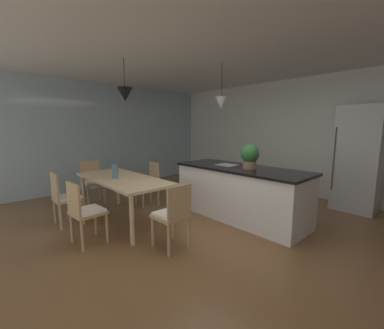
{
  "coord_description": "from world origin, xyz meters",
  "views": [
    {
      "loc": [
        2.27,
        -2.55,
        1.58
      ],
      "look_at": [
        -1.02,
        0.48,
        0.9
      ],
      "focal_mm": 22.96,
      "sensor_mm": 36.0,
      "label": 1
    }
  ],
  "objects_px": {
    "chair_kitchen_end": "(173,214)",
    "potted_plant_on_island": "(250,155)",
    "kitchen_island": "(240,192)",
    "vase_on_dining_table": "(115,172)",
    "chair_far_left": "(149,182)",
    "chair_near_left": "(65,197)",
    "chair_window_end": "(93,180)",
    "dining_table": "(123,182)",
    "chair_near_right": "(84,210)",
    "refrigerator": "(359,159)"
  },
  "relations": [
    {
      "from": "chair_near_right",
      "to": "refrigerator",
      "type": "distance_m",
      "value": 4.83
    },
    {
      "from": "vase_on_dining_table",
      "to": "chair_near_right",
      "type": "bearing_deg",
      "value": -54.78
    },
    {
      "from": "chair_near_right",
      "to": "chair_near_left",
      "type": "distance_m",
      "value": 0.89
    },
    {
      "from": "chair_kitchen_end",
      "to": "potted_plant_on_island",
      "type": "relative_size",
      "value": 2.16
    },
    {
      "from": "refrigerator",
      "to": "vase_on_dining_table",
      "type": "bearing_deg",
      "value": -125.01
    },
    {
      "from": "chair_window_end",
      "to": "potted_plant_on_island",
      "type": "height_order",
      "value": "potted_plant_on_island"
    },
    {
      "from": "vase_on_dining_table",
      "to": "potted_plant_on_island",
      "type": "bearing_deg",
      "value": 48.61
    },
    {
      "from": "chair_near_left",
      "to": "chair_far_left",
      "type": "bearing_deg",
      "value": 89.79
    },
    {
      "from": "kitchen_island",
      "to": "potted_plant_on_island",
      "type": "xyz_separation_m",
      "value": [
        0.18,
        0.0,
        0.66
      ]
    },
    {
      "from": "chair_near_right",
      "to": "chair_kitchen_end",
      "type": "bearing_deg",
      "value": 41.14
    },
    {
      "from": "potted_plant_on_island",
      "to": "dining_table",
      "type": "bearing_deg",
      "value": -132.79
    },
    {
      "from": "chair_near_right",
      "to": "refrigerator",
      "type": "height_order",
      "value": "refrigerator"
    },
    {
      "from": "chair_window_end",
      "to": "chair_far_left",
      "type": "bearing_deg",
      "value": 40.73
    },
    {
      "from": "chair_far_left",
      "to": "kitchen_island",
      "type": "relative_size",
      "value": 0.37
    },
    {
      "from": "chair_near_left",
      "to": "kitchen_island",
      "type": "relative_size",
      "value": 0.37
    },
    {
      "from": "dining_table",
      "to": "kitchen_island",
      "type": "bearing_deg",
      "value": 51.05
    },
    {
      "from": "chair_near_left",
      "to": "refrigerator",
      "type": "relative_size",
      "value": 0.44
    },
    {
      "from": "chair_kitchen_end",
      "to": "vase_on_dining_table",
      "type": "distance_m",
      "value": 1.45
    },
    {
      "from": "potted_plant_on_island",
      "to": "vase_on_dining_table",
      "type": "height_order",
      "value": "potted_plant_on_island"
    },
    {
      "from": "kitchen_island",
      "to": "chair_far_left",
      "type": "bearing_deg",
      "value": -155.75
    },
    {
      "from": "chair_far_left",
      "to": "chair_window_end",
      "type": "distance_m",
      "value": 1.21
    },
    {
      "from": "chair_near_left",
      "to": "potted_plant_on_island",
      "type": "bearing_deg",
      "value": 51.24
    },
    {
      "from": "chair_far_left",
      "to": "chair_near_right",
      "type": "bearing_deg",
      "value": -60.77
    },
    {
      "from": "kitchen_island",
      "to": "refrigerator",
      "type": "xyz_separation_m",
      "value": [
        1.26,
        1.97,
        0.53
      ]
    },
    {
      "from": "kitchen_island",
      "to": "chair_kitchen_end",
      "type": "bearing_deg",
      "value": -86.44
    },
    {
      "from": "chair_window_end",
      "to": "refrigerator",
      "type": "distance_m",
      "value": 5.27
    },
    {
      "from": "potted_plant_on_island",
      "to": "chair_near_left",
      "type": "bearing_deg",
      "value": -128.76
    },
    {
      "from": "chair_kitchen_end",
      "to": "refrigerator",
      "type": "xyz_separation_m",
      "value": [
        1.16,
        3.53,
        0.52
      ]
    },
    {
      "from": "chair_near_right",
      "to": "potted_plant_on_island",
      "type": "height_order",
      "value": "potted_plant_on_island"
    },
    {
      "from": "chair_kitchen_end",
      "to": "chair_near_left",
      "type": "xyz_separation_m",
      "value": [
        -1.8,
        -0.8,
        0.0
      ]
    },
    {
      "from": "chair_near_right",
      "to": "chair_kitchen_end",
      "type": "distance_m",
      "value": 1.21
    },
    {
      "from": "chair_far_left",
      "to": "chair_near_left",
      "type": "xyz_separation_m",
      "value": [
        -0.01,
        -1.59,
        0.0
      ]
    },
    {
      "from": "dining_table",
      "to": "potted_plant_on_island",
      "type": "height_order",
      "value": "potted_plant_on_island"
    },
    {
      "from": "chair_far_left",
      "to": "refrigerator",
      "type": "distance_m",
      "value": 4.07
    },
    {
      "from": "chair_near_left",
      "to": "potted_plant_on_island",
      "type": "relative_size",
      "value": 2.16
    },
    {
      "from": "dining_table",
      "to": "potted_plant_on_island",
      "type": "relative_size",
      "value": 4.9
    },
    {
      "from": "dining_table",
      "to": "vase_on_dining_table",
      "type": "relative_size",
      "value": 8.6
    },
    {
      "from": "chair_near_left",
      "to": "refrigerator",
      "type": "distance_m",
      "value": 5.27
    },
    {
      "from": "chair_near_right",
      "to": "chair_kitchen_end",
      "type": "relative_size",
      "value": 1.0
    },
    {
      "from": "chair_window_end",
      "to": "dining_table",
      "type": "bearing_deg",
      "value": -0.13
    },
    {
      "from": "chair_near_left",
      "to": "potted_plant_on_island",
      "type": "height_order",
      "value": "potted_plant_on_island"
    },
    {
      "from": "dining_table",
      "to": "chair_near_left",
      "type": "height_order",
      "value": "chair_near_left"
    },
    {
      "from": "chair_kitchen_end",
      "to": "potted_plant_on_island",
      "type": "bearing_deg",
      "value": 86.84
    },
    {
      "from": "potted_plant_on_island",
      "to": "chair_window_end",
      "type": "bearing_deg",
      "value": -150.94
    },
    {
      "from": "potted_plant_on_island",
      "to": "vase_on_dining_table",
      "type": "distance_m",
      "value": 2.25
    },
    {
      "from": "potted_plant_on_island",
      "to": "kitchen_island",
      "type": "bearing_deg",
      "value": 180.0
    },
    {
      "from": "chair_window_end",
      "to": "vase_on_dining_table",
      "type": "bearing_deg",
      "value": -5.05
    },
    {
      "from": "chair_far_left",
      "to": "vase_on_dining_table",
      "type": "xyz_separation_m",
      "value": [
        0.41,
        -0.91,
        0.38
      ]
    },
    {
      "from": "chair_far_left",
      "to": "chair_kitchen_end",
      "type": "height_order",
      "value": "same"
    },
    {
      "from": "chair_near_left",
      "to": "kitchen_island",
      "type": "height_order",
      "value": "kitchen_island"
    }
  ]
}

